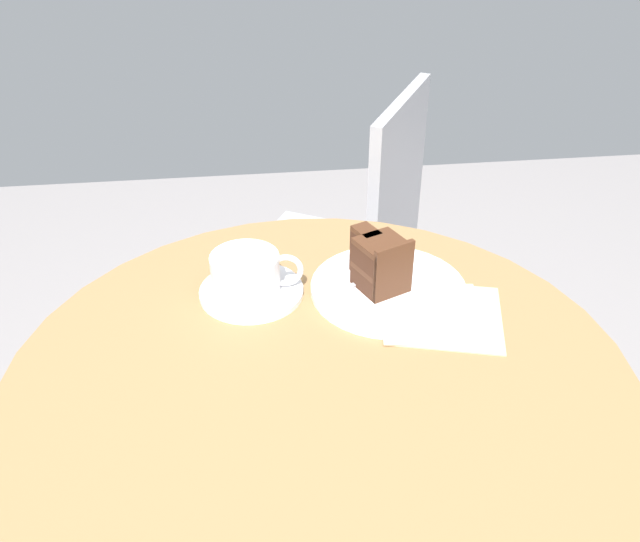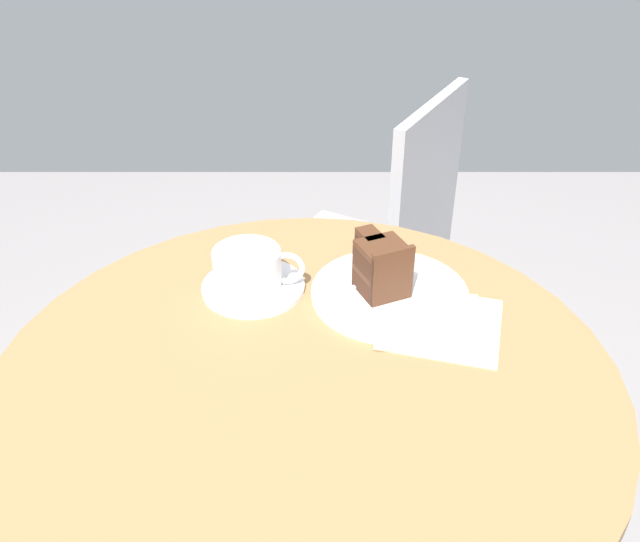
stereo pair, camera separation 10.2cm
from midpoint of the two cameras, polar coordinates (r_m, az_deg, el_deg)
name	(u,v)px [view 1 (the left image)]	position (r m, az deg, el deg)	size (l,w,h in m)	color
cafe_table	(320,430)	(0.98, -3.08, -13.37)	(0.83, 0.83, 0.73)	olive
saucer	(252,291)	(1.04, -8.57, -1.81)	(0.16, 0.16, 0.01)	white
coffee_cup	(247,272)	(1.02, -9.02, -0.20)	(0.14, 0.10, 0.06)	white
teaspoon	(279,292)	(1.03, -6.31, -1.88)	(0.04, 0.11, 0.00)	#B7B7BC
cake_plate	(388,289)	(1.04, 2.99, -1.58)	(0.24, 0.24, 0.01)	white
cake_slice	(379,263)	(1.01, 2.16, 0.62)	(0.09, 0.11, 0.09)	#422619
fork	(387,267)	(1.07, 2.94, 0.23)	(0.12, 0.09, 0.00)	#B7B7BC
napkin	(439,314)	(1.00, 7.11, -3.73)	(0.20, 0.20, 0.00)	beige
cafe_chair	(357,239)	(1.61, 1.38, 2.68)	(0.52, 0.52, 0.86)	#9E9EA3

